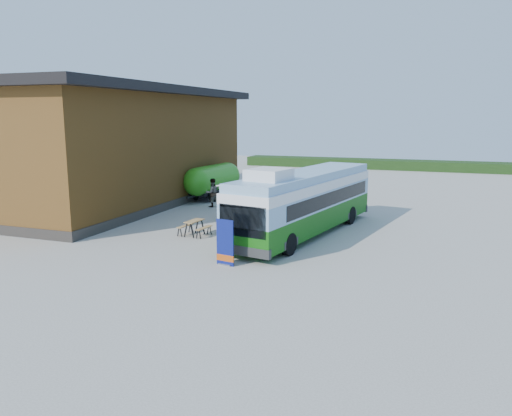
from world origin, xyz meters
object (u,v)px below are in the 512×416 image
at_px(banner, 225,247).
at_px(slurry_tanker, 213,179).
at_px(person_b, 212,193).
at_px(bus, 305,200).
at_px(picnic_table, 194,224).
at_px(person_a, 227,201).

distance_m(banner, slurry_tanker, 16.01).
relative_size(banner, person_b, 1.00).
bearing_deg(slurry_tanker, bus, -38.42).
height_order(picnic_table, person_b, person_b).
distance_m(picnic_table, slurry_tanker, 11.06).
bearing_deg(person_a, slurry_tanker, 101.66).
height_order(banner, slurry_tanker, slurry_tanker).
bearing_deg(banner, slurry_tanker, 127.55).
distance_m(person_a, slurry_tanker, 6.30).
bearing_deg(slurry_tanker, person_b, -60.80).
relative_size(person_b, slurry_tanker, 0.29).
bearing_deg(person_b, bus, 97.69).
height_order(bus, banner, bus).
distance_m(bus, banner, 6.33).
bearing_deg(person_b, person_a, 84.06).
xyz_separation_m(bus, banner, (-1.57, -6.06, -0.94)).
bearing_deg(person_a, picnic_table, -105.22).
bearing_deg(bus, person_a, 162.31).
bearing_deg(person_b, slurry_tanker, -112.70).
bearing_deg(person_b, picnic_table, 61.67).
relative_size(banner, picnic_table, 1.27).
distance_m(banner, person_a, 9.77).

